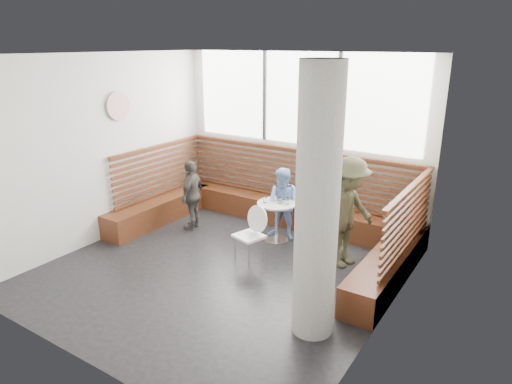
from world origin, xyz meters
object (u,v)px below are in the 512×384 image
Objects in this scene: cafe_table at (277,214)px; adult_man at (347,213)px; cafe_chair at (251,230)px; child_left at (192,195)px; concrete_column at (317,207)px; child_back at (284,204)px.

cafe_table is 1.43m from adult_man.
adult_man is (1.37, -0.21, 0.37)m from cafe_table.
cafe_table is at bearing 98.07° from adult_man.
adult_man is (1.31, 0.68, 0.34)m from cafe_chair.
child_left is (-1.61, -0.36, 0.15)m from cafe_table.
cafe_chair is (-1.65, 1.15, -1.07)m from concrete_column.
concrete_column is 2.48× the size of child_back.
concrete_column reaches higher than child_back.
cafe_chair is 0.52× the size of adult_man.
adult_man is 1.33× the size of child_left.
adult_man reaches higher than cafe_chair.
concrete_column is 3.84m from child_left.
concrete_column reaches higher than cafe_table.
child_back is 0.98× the size of child_left.
cafe_chair reaches higher than cafe_table.
child_left is at bearing -170.70° from child_back.
concrete_column is 2.43× the size of child_left.
concrete_column reaches higher than adult_man.
concrete_column reaches higher than child_left.
child_left is at bearing -167.44° from cafe_table.
child_back is at bearing 91.51° from adult_man.
adult_man is at bearing -8.68° from cafe_table.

